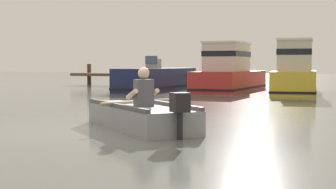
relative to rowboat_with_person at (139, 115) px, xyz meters
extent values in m
plane|color=slate|center=(-0.46, -0.23, -0.25)|extent=(120.00, 120.00, 0.00)
cube|color=brown|center=(-7.24, 17.43, 0.40)|extent=(10.48, 1.50, 0.16)
cylinder|color=#4D3924|center=(-12.08, 18.13, 0.38)|extent=(0.24, 0.24, 1.26)
cylinder|color=#4D3924|center=(-7.24, 16.73, 0.27)|extent=(0.24, 0.24, 1.04)
cylinder|color=#4D3924|center=(-2.40, 18.13, 0.29)|extent=(0.24, 0.24, 1.08)
cube|color=gray|center=(0.05, -0.05, -0.03)|extent=(3.05, 2.87, 0.44)
cube|color=gray|center=(-1.25, 1.10, -0.03)|extent=(0.70, 0.72, 0.42)
cube|color=#4D4E51|center=(-0.28, -0.43, 0.22)|extent=(2.33, 2.07, 0.08)
cube|color=#4D4E51|center=(0.39, 0.34, 0.22)|extent=(2.33, 2.07, 0.08)
cube|color=#A0A2A8|center=(0.13, -0.11, 0.15)|extent=(0.88, 0.94, 0.06)
cylinder|color=black|center=(1.29, -1.14, 0.02)|extent=(0.14, 0.14, 0.54)
cube|color=black|center=(1.29, -1.14, 0.37)|extent=(0.37, 0.37, 0.32)
cube|color=#4C4C51|center=(0.17, -0.15, 0.45)|extent=(0.39, 0.40, 0.52)
sphere|color=beige|center=(0.17, -0.15, 0.83)|extent=(0.22, 0.22, 0.22)
cylinder|color=beige|center=(-0.02, -0.28, 0.43)|extent=(0.38, 0.35, 0.23)
cylinder|color=beige|center=(0.27, 0.05, 0.43)|extent=(0.38, 0.35, 0.23)
cylinder|color=tan|center=(-0.11, 0.30, 0.25)|extent=(0.85, 1.86, 0.06)
cube|color=#19234C|center=(-5.67, 13.78, 0.27)|extent=(1.92, 6.68, 1.05)
cube|color=black|center=(-5.67, 13.78, -0.07)|extent=(1.96, 6.72, 0.10)
cube|color=#B2ADA3|center=(-5.65, 13.28, 1.02)|extent=(0.62, 0.52, 0.44)
cube|color=slate|center=(-5.65, 13.02, 1.20)|extent=(0.61, 0.06, 0.36)
cube|color=#B72D28|center=(-2.30, 14.58, 0.21)|extent=(2.08, 6.04, 0.92)
cube|color=black|center=(-2.30, 14.58, -0.09)|extent=(2.12, 6.08, 0.10)
cube|color=silver|center=(-2.31, 14.04, 1.30)|extent=(1.59, 2.55, 1.26)
cube|color=black|center=(-2.31, 14.04, 1.46)|extent=(1.62, 2.58, 0.24)
cube|color=white|center=(-2.31, 14.04, 1.97)|extent=(1.67, 2.68, 0.08)
cube|color=gold|center=(0.87, 13.45, 0.23)|extent=(2.36, 5.68, 0.96)
cube|color=black|center=(0.87, 13.45, -0.08)|extent=(2.41, 5.73, 0.10)
cube|color=beige|center=(0.93, 12.96, 1.33)|extent=(1.60, 2.46, 1.24)
cube|color=black|center=(0.93, 12.96, 1.49)|extent=(1.64, 2.49, 0.24)
cube|color=white|center=(0.93, 12.96, 1.99)|extent=(1.68, 2.58, 0.08)
camera|label=1|loc=(4.40, -9.13, 1.00)|focal=55.90mm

